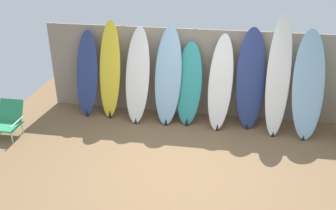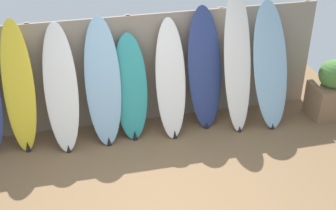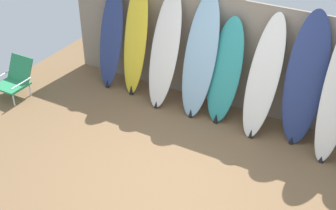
% 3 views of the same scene
% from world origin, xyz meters
% --- Properties ---
extents(ground, '(7.68, 7.68, 0.00)m').
position_xyz_m(ground, '(0.00, 0.00, 0.00)').
color(ground, brown).
extents(fence_back, '(6.08, 0.11, 1.80)m').
position_xyz_m(fence_back, '(-0.00, 2.01, 0.90)').
color(fence_back, gray).
rests_on(fence_back, ground).
extents(surfboard_navy_0, '(0.51, 0.51, 1.73)m').
position_xyz_m(surfboard_navy_0, '(-2.15, 1.67, 0.85)').
color(surfboard_navy_0, navy).
rests_on(surfboard_navy_0, ground).
extents(surfboard_yellow_1, '(0.48, 0.50, 1.95)m').
position_xyz_m(surfboard_yellow_1, '(-1.66, 1.67, 0.96)').
color(surfboard_yellow_1, yellow).
rests_on(surfboard_yellow_1, ground).
extents(surfboard_white_2, '(0.50, 0.68, 1.84)m').
position_xyz_m(surfboard_white_2, '(-1.08, 1.61, 0.91)').
color(surfboard_white_2, white).
rests_on(surfboard_white_2, ground).
extents(surfboard_skyblue_3, '(0.55, 0.65, 1.89)m').
position_xyz_m(surfboard_skyblue_3, '(-0.47, 1.62, 0.93)').
color(surfboard_skyblue_3, '#8CB7D6').
rests_on(surfboard_skyblue_3, ground).
extents(surfboard_teal_4, '(0.53, 0.57, 1.60)m').
position_xyz_m(surfboard_teal_4, '(-0.06, 1.64, 0.79)').
color(surfboard_teal_4, teal).
rests_on(surfboard_teal_4, ground).
extents(surfboard_white_5, '(0.51, 0.70, 1.77)m').
position_xyz_m(surfboard_white_5, '(0.55, 1.59, 0.87)').
color(surfboard_white_5, white).
rests_on(surfboard_white_5, ground).
extents(surfboard_navy_6, '(0.59, 0.55, 1.92)m').
position_xyz_m(surfboard_navy_6, '(1.11, 1.68, 0.95)').
color(surfboard_navy_6, navy).
rests_on(surfboard_navy_6, ground).
extents(surfboard_white_7, '(0.45, 0.73, 2.20)m').
position_xyz_m(surfboard_white_7, '(1.59, 1.56, 1.09)').
color(surfboard_white_7, white).
rests_on(surfboard_white_7, ground).
extents(surfboard_skyblue_8, '(0.62, 0.78, 1.95)m').
position_xyz_m(surfboard_skyblue_8, '(2.13, 1.52, 0.97)').
color(surfboard_skyblue_8, '#8CB7D6').
rests_on(surfboard_skyblue_8, ground).
extents(beach_chair, '(0.50, 0.58, 0.63)m').
position_xyz_m(beach_chair, '(-3.33, 0.54, 0.32)').
color(beach_chair, silver).
rests_on(beach_chair, ground).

